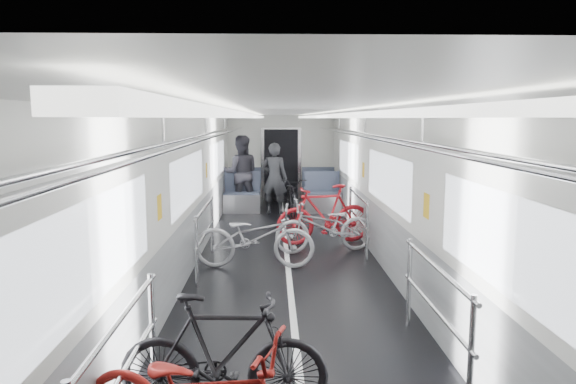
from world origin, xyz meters
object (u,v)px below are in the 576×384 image
(bike_left_far, at_px, (254,237))
(person_standing, at_px, (274,178))
(bike_right_far, at_px, (324,215))
(bike_aisle, at_px, (292,195))
(bike_right_mid, at_px, (325,226))
(person_seated, at_px, (241,173))
(bike_left_mid, at_px, (224,355))

(bike_left_far, xyz_separation_m, person_standing, (0.33, 4.58, 0.38))
(bike_right_far, distance_m, person_standing, 3.23)
(bike_left_far, bearing_deg, bike_aisle, -6.57)
(bike_right_mid, distance_m, person_standing, 3.80)
(bike_left_far, distance_m, person_seated, 5.11)
(bike_left_mid, distance_m, person_standing, 8.59)
(bike_left_mid, xyz_separation_m, bike_right_far, (1.34, 5.49, 0.06))
(bike_right_mid, xyz_separation_m, bike_aisle, (-0.44, 3.68, -0.02))
(bike_left_mid, xyz_separation_m, person_seated, (-0.42, 9.06, 0.46))
(bike_left_mid, distance_m, bike_right_far, 5.66)
(bike_aisle, bearing_deg, bike_right_far, -85.46)
(bike_left_far, height_order, person_standing, person_standing)
(bike_right_mid, height_order, bike_aisle, bike_right_mid)
(bike_left_far, height_order, person_seated, person_seated)
(bike_left_mid, height_order, bike_left_far, bike_left_mid)
(bike_right_mid, distance_m, person_seated, 4.53)
(bike_left_mid, bearing_deg, bike_left_far, 1.31)
(bike_aisle, bearing_deg, bike_left_mid, -100.12)
(bike_left_mid, height_order, bike_right_mid, bike_left_mid)
(bike_left_far, relative_size, person_standing, 1.07)
(bike_left_mid, distance_m, bike_aisle, 8.62)
(bike_right_mid, bearing_deg, bike_left_far, -64.59)
(bike_left_far, bearing_deg, bike_right_far, -36.88)
(bike_right_far, bearing_deg, person_seated, -167.95)
(bike_right_mid, height_order, person_seated, person_seated)
(bike_left_far, distance_m, bike_aisle, 4.64)
(bike_aisle, xyz_separation_m, person_standing, (-0.42, 0.00, 0.42))
(bike_right_far, distance_m, person_seated, 4.00)
(bike_left_far, bearing_deg, bike_right_mid, -50.33)
(person_seated, bearing_deg, bike_left_far, 91.81)
(bike_left_mid, bearing_deg, bike_right_mid, -12.06)
(person_seated, bearing_deg, bike_right_far, 112.16)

